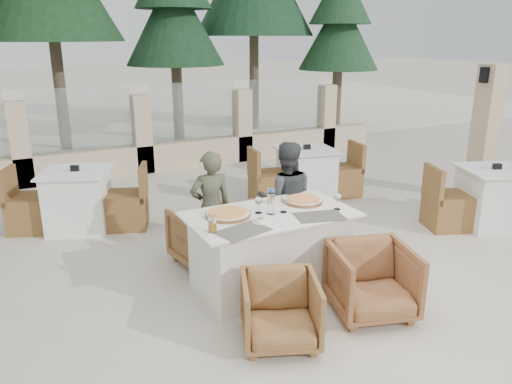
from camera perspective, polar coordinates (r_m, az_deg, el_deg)
name	(u,v)px	position (r m, az deg, el deg)	size (l,w,h in m)	color
ground	(272,281)	(5.17, 1.86, -10.12)	(80.00, 80.00, 0.00)	beige
sand_patch	(71,109)	(18.28, -20.34, 8.89)	(30.00, 16.00, 0.01)	#F8EBCB
perimeter_wall_far	(142,129)	(9.21, -12.92, 7.07)	(10.00, 0.34, 1.60)	beige
lantern_pillar	(485,133)	(8.27, 24.68, 6.19)	(0.34, 0.34, 2.00)	#D0B493
pine_centre	(174,30)	(11.80, -9.31, 17.77)	(2.20, 2.20, 5.00)	#1B3F23
pine_far_right	(339,41)	(13.04, 9.47, 16.61)	(1.98, 1.98, 4.50)	#204828
dining_table	(270,250)	(4.90, 1.62, -6.69)	(1.60, 0.90, 0.77)	silver
placemat_near_left	(243,231)	(4.33, -1.50, -4.48)	(0.45, 0.30, 0.00)	#5D5950
placemat_near_right	(319,216)	(4.71, 7.26, -2.78)	(0.45, 0.30, 0.00)	#565249
pizza_left	(228,213)	(4.68, -3.23, -2.47)	(0.42, 0.42, 0.06)	#C8591B
pizza_right	(303,200)	(5.07, 5.45, -0.94)	(0.39, 0.39, 0.05)	#F35221
water_bottle	(271,202)	(4.70, 1.74, -1.10)	(0.07, 0.07, 0.25)	#C2DEFF
wine_glass_centre	(258,204)	(4.73, 0.28, -1.38)	(0.08, 0.08, 0.18)	white
wine_glass_near	(284,203)	(4.76, 3.18, -1.28)	(0.08, 0.08, 0.18)	silver
wine_glass_corner	(337,201)	(4.90, 9.29, -0.97)	(0.08, 0.08, 0.18)	white
beer_glass_left	(212,224)	(4.31, -5.00, -3.64)	(0.07, 0.07, 0.15)	orange
beer_glass_right	(271,195)	(5.04, 1.76, -0.36)	(0.08, 0.08, 0.16)	orange
olive_dish	(261,220)	(4.53, 0.53, -3.22)	(0.11, 0.11, 0.04)	white
armchair_far_left	(206,236)	(5.47, -5.69, -5.00)	(0.66, 0.68, 0.62)	brown
armchair_far_right	(279,223)	(5.90, 2.61, -3.59)	(0.58, 0.60, 0.55)	brown
armchair_near_left	(280,311)	(4.11, 2.77, -13.39)	(0.61, 0.62, 0.57)	olive
armchair_near_right	(372,281)	(4.59, 13.12, -9.85)	(0.68, 0.70, 0.64)	brown
diner_left	(211,208)	(5.39, -5.18, -1.78)	(0.45, 0.30, 1.24)	#484C37
diner_right	(286,200)	(5.53, 3.41, -0.87)	(0.63, 0.49, 1.31)	#3C3F41
bg_table_a	(78,200)	(6.75, -19.64, -0.87)	(1.64, 0.82, 0.77)	white
bg_table_b	(306,174)	(7.60, 5.76, 2.06)	(1.64, 0.82, 0.77)	white
bg_table_c	(492,198)	(7.14, 25.41, -0.60)	(1.64, 0.82, 0.77)	silver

